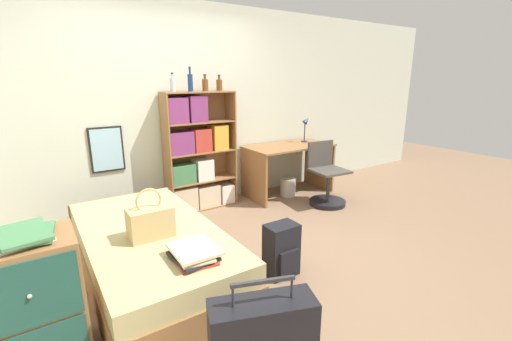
% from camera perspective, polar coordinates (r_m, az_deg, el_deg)
% --- Properties ---
extents(ground_plane, '(14.00, 14.00, 0.00)m').
position_cam_1_polar(ground_plane, '(3.47, -4.41, -13.86)').
color(ground_plane, '#84664C').
extents(wall_back, '(10.00, 0.09, 2.60)m').
position_cam_1_polar(wall_back, '(4.45, -14.59, 9.75)').
color(wall_back, beige).
rests_on(wall_back, ground_plane).
extents(bed, '(1.02, 2.01, 0.47)m').
position_cam_1_polar(bed, '(3.13, -17.12, -13.12)').
color(bed, olive).
rests_on(bed, ground_plane).
extents(handbag, '(0.33, 0.21, 0.40)m').
position_cam_1_polar(handbag, '(2.82, -17.19, -8.13)').
color(handbag, tan).
rests_on(handbag, bed).
extents(book_stack_on_bed, '(0.31, 0.38, 0.08)m').
position_cam_1_polar(book_stack_on_bed, '(2.46, -10.29, -13.40)').
color(book_stack_on_bed, '#B2382D').
rests_on(book_stack_on_bed, bed).
extents(dresser, '(0.51, 0.44, 0.83)m').
position_cam_1_polar(dresser, '(2.46, -32.94, -18.53)').
color(dresser, olive).
rests_on(dresser, ground_plane).
extents(magazine_pile_on_dresser, '(0.33, 0.38, 0.05)m').
position_cam_1_polar(magazine_pile_on_dresser, '(2.28, -34.31, -8.94)').
color(magazine_pile_on_dresser, silver).
rests_on(magazine_pile_on_dresser, dresser).
extents(bookcase, '(0.91, 0.29, 1.52)m').
position_cam_1_polar(bookcase, '(4.46, -9.86, 2.25)').
color(bookcase, olive).
rests_on(bookcase, ground_plane).
extents(bottle_green, '(0.06, 0.06, 0.22)m').
position_cam_1_polar(bottle_green, '(4.27, -13.71, 13.76)').
color(bottle_green, '#B7BCC1').
rests_on(bottle_green, bookcase).
extents(bottle_brown, '(0.06, 0.06, 0.29)m').
position_cam_1_polar(bottle_brown, '(4.30, -10.90, 14.27)').
color(bottle_brown, navy).
rests_on(bottle_brown, bookcase).
extents(bottle_clear, '(0.08, 0.08, 0.20)m').
position_cam_1_polar(bottle_clear, '(4.42, -8.47, 13.97)').
color(bottle_clear, brown).
rests_on(bottle_clear, bookcase).
extents(bottle_blue, '(0.08, 0.08, 0.20)m').
position_cam_1_polar(bottle_blue, '(4.52, -6.14, 14.04)').
color(bottle_blue, brown).
rests_on(bottle_blue, bookcase).
extents(desk, '(1.27, 0.67, 0.74)m').
position_cam_1_polar(desk, '(5.05, 5.45, 1.79)').
color(desk, olive).
rests_on(desk, ground_plane).
extents(desk_lamp, '(0.15, 0.10, 0.39)m').
position_cam_1_polar(desk_lamp, '(5.26, 8.33, 7.57)').
color(desk_lamp, navy).
rests_on(desk_lamp, desk).
extents(desk_chair, '(0.49, 0.49, 0.85)m').
position_cam_1_polar(desk_chair, '(4.77, 11.63, -2.33)').
color(desk_chair, black).
rests_on(desk_chair, ground_plane).
extents(backpack, '(0.28, 0.23, 0.47)m').
position_cam_1_polar(backpack, '(3.07, 4.31, -13.12)').
color(backpack, black).
rests_on(backpack, ground_plane).
extents(waste_bin, '(0.23, 0.23, 0.26)m').
position_cam_1_polar(waste_bin, '(5.07, 5.32, -2.73)').
color(waste_bin, '#B7B2A8').
rests_on(waste_bin, ground_plane).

